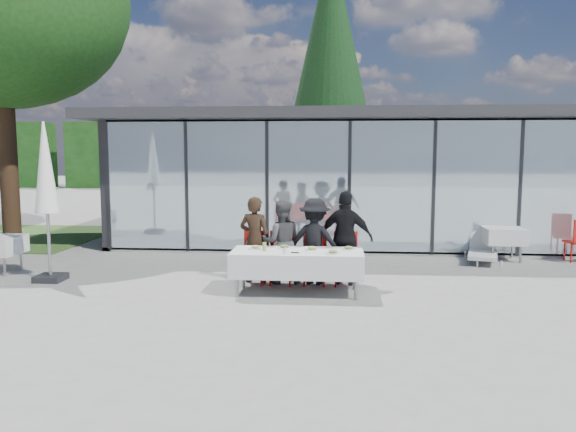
{
  "coord_description": "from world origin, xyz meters",
  "views": [
    {
      "loc": [
        0.66,
        -9.19,
        2.45
      ],
      "look_at": [
        -0.19,
        1.2,
        1.25
      ],
      "focal_mm": 35.0,
      "sensor_mm": 36.0,
      "label": 1
    }
  ],
  "objects_px": {
    "diner_d": "(346,238)",
    "plate_a": "(256,247)",
    "juice_bottle": "(264,247)",
    "spare_table_right": "(503,236)",
    "diner_b": "(281,242)",
    "diner_a": "(255,240)",
    "plate_d": "(349,248)",
    "diner_c": "(315,241)",
    "diner_chair_c": "(315,255)",
    "diner_chair_b": "(281,255)",
    "market_umbrella": "(46,178)",
    "plate_c": "(312,249)",
    "plate_extra": "(333,252)",
    "conifer_tree": "(331,59)",
    "diner_chair_d": "(346,256)",
    "lounger": "(483,249)",
    "diner_chair_a": "(255,254)",
    "plate_b": "(284,247)",
    "folded_eyeglasses": "(295,253)",
    "dining_table": "(297,263)"
  },
  "relations": [
    {
      "from": "diner_d",
      "to": "plate_a",
      "type": "distance_m",
      "value": 1.71
    },
    {
      "from": "juice_bottle",
      "to": "spare_table_right",
      "type": "relative_size",
      "value": 0.17
    },
    {
      "from": "diner_b",
      "to": "juice_bottle",
      "type": "distance_m",
      "value": 0.85
    },
    {
      "from": "diner_a",
      "to": "plate_d",
      "type": "relative_size",
      "value": 6.14
    },
    {
      "from": "diner_c",
      "to": "diner_chair_c",
      "type": "distance_m",
      "value": 0.26
    },
    {
      "from": "diner_c",
      "to": "spare_table_right",
      "type": "height_order",
      "value": "diner_c"
    },
    {
      "from": "diner_chair_c",
      "to": "diner_chair_b",
      "type": "bearing_deg",
      "value": 180.0
    },
    {
      "from": "diner_b",
      "to": "market_umbrella",
      "type": "height_order",
      "value": "market_umbrella"
    },
    {
      "from": "diner_d",
      "to": "plate_c",
      "type": "relative_size",
      "value": 6.54
    },
    {
      "from": "plate_extra",
      "to": "diner_a",
      "type": "bearing_deg",
      "value": 145.39
    },
    {
      "from": "plate_d",
      "to": "conifer_tree",
      "type": "bearing_deg",
      "value": 91.97
    },
    {
      "from": "diner_chair_d",
      "to": "lounger",
      "type": "bearing_deg",
      "value": 38.58
    },
    {
      "from": "plate_d",
      "to": "conifer_tree",
      "type": "distance_m",
      "value": 13.57
    },
    {
      "from": "spare_table_right",
      "to": "conifer_tree",
      "type": "bearing_deg",
      "value": 113.23
    },
    {
      "from": "diner_chair_d",
      "to": "diner_c",
      "type": "bearing_deg",
      "value": 179.57
    },
    {
      "from": "diner_chair_a",
      "to": "plate_b",
      "type": "height_order",
      "value": "diner_chair_a"
    },
    {
      "from": "diner_chair_d",
      "to": "market_umbrella",
      "type": "distance_m",
      "value": 5.77
    },
    {
      "from": "folded_eyeglasses",
      "to": "diner_a",
      "type": "bearing_deg",
      "value": 129.94
    },
    {
      "from": "dining_table",
      "to": "diner_d",
      "type": "height_order",
      "value": "diner_d"
    },
    {
      "from": "diner_chair_a",
      "to": "diner_d",
      "type": "xyz_separation_m",
      "value": [
        1.69,
        0.0,
        0.33
      ]
    },
    {
      "from": "diner_chair_d",
      "to": "lounger",
      "type": "xyz_separation_m",
      "value": [
        3.13,
        2.5,
        -0.28
      ]
    },
    {
      "from": "plate_c",
      "to": "plate_d",
      "type": "bearing_deg",
      "value": 6.65
    },
    {
      "from": "dining_table",
      "to": "diner_chair_d",
      "type": "bearing_deg",
      "value": 41.5
    },
    {
      "from": "juice_bottle",
      "to": "conifer_tree",
      "type": "relative_size",
      "value": 0.01
    },
    {
      "from": "plate_extra",
      "to": "juice_bottle",
      "type": "bearing_deg",
      "value": 170.97
    },
    {
      "from": "diner_a",
      "to": "diner_chair_a",
      "type": "xyz_separation_m",
      "value": [
        -0.0,
        -0.0,
        -0.27
      ]
    },
    {
      "from": "diner_b",
      "to": "plate_b",
      "type": "xyz_separation_m",
      "value": [
        0.1,
        -0.54,
        -0.0
      ]
    },
    {
      "from": "diner_b",
      "to": "dining_table",
      "type": "bearing_deg",
      "value": 108.32
    },
    {
      "from": "plate_d",
      "to": "plate_c",
      "type": "bearing_deg",
      "value": -173.35
    },
    {
      "from": "diner_c",
      "to": "diner_chair_d",
      "type": "xyz_separation_m",
      "value": [
        0.57,
        -0.0,
        -0.26
      ]
    },
    {
      "from": "diner_a",
      "to": "diner_b",
      "type": "relative_size",
      "value": 1.05
    },
    {
      "from": "diner_chair_a",
      "to": "conifer_tree",
      "type": "height_order",
      "value": "conifer_tree"
    },
    {
      "from": "plate_d",
      "to": "lounger",
      "type": "relative_size",
      "value": 0.18
    },
    {
      "from": "plate_a",
      "to": "diner_c",
      "type": "bearing_deg",
      "value": 31.84
    },
    {
      "from": "diner_c",
      "to": "diner_chair_d",
      "type": "distance_m",
      "value": 0.63
    },
    {
      "from": "diner_a",
      "to": "spare_table_right",
      "type": "xyz_separation_m",
      "value": [
        5.29,
        2.63,
        -0.26
      ]
    },
    {
      "from": "diner_b",
      "to": "plate_c",
      "type": "height_order",
      "value": "diner_b"
    },
    {
      "from": "diner_d",
      "to": "juice_bottle",
      "type": "height_order",
      "value": "diner_d"
    },
    {
      "from": "lounger",
      "to": "plate_extra",
      "type": "bearing_deg",
      "value": -133.93
    },
    {
      "from": "plate_b",
      "to": "market_umbrella",
      "type": "bearing_deg",
      "value": 175.7
    },
    {
      "from": "diner_d",
      "to": "plate_b",
      "type": "relative_size",
      "value": 6.54
    },
    {
      "from": "diner_b",
      "to": "conifer_tree",
      "type": "height_order",
      "value": "conifer_tree"
    },
    {
      "from": "market_umbrella",
      "to": "conifer_tree",
      "type": "xyz_separation_m",
      "value": [
        5.19,
        12.14,
        4.02
      ]
    },
    {
      "from": "diner_b",
      "to": "market_umbrella",
      "type": "relative_size",
      "value": 0.52
    },
    {
      "from": "diner_a",
      "to": "diner_chair_d",
      "type": "distance_m",
      "value": 1.71
    },
    {
      "from": "conifer_tree",
      "to": "plate_b",
      "type": "bearing_deg",
      "value": -93.21
    },
    {
      "from": "plate_extra",
      "to": "market_umbrella",
      "type": "distance_m",
      "value": 5.53
    },
    {
      "from": "dining_table",
      "to": "conifer_tree",
      "type": "bearing_deg",
      "value": 87.94
    },
    {
      "from": "conifer_tree",
      "to": "folded_eyeglasses",
      "type": "bearing_deg",
      "value": -92.11
    },
    {
      "from": "juice_bottle",
      "to": "lounger",
      "type": "distance_m",
      "value": 5.64
    }
  ]
}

